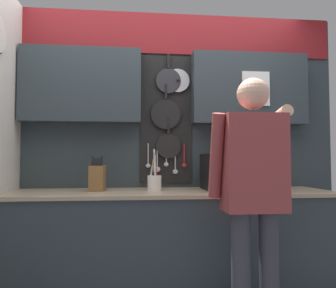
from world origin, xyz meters
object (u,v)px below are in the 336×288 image
(microwave, at_px, (234,172))
(utensil_crock, at_px, (154,180))
(person, at_px, (253,184))
(knife_block, at_px, (97,178))

(microwave, xyz_separation_m, utensil_crock, (-0.66, 0.00, -0.07))
(utensil_crock, xyz_separation_m, person, (0.59, -0.63, 0.02))
(microwave, bearing_deg, utensil_crock, 179.90)
(microwave, relative_size, knife_block, 1.77)
(person, bearing_deg, utensil_crock, 132.93)
(person, bearing_deg, microwave, 83.66)
(microwave, xyz_separation_m, knife_block, (-1.11, 0.00, -0.04))
(utensil_crock, distance_m, person, 0.86)
(knife_block, xyz_separation_m, utensil_crock, (0.45, 0.00, -0.02))
(knife_block, bearing_deg, utensil_crock, 0.07)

